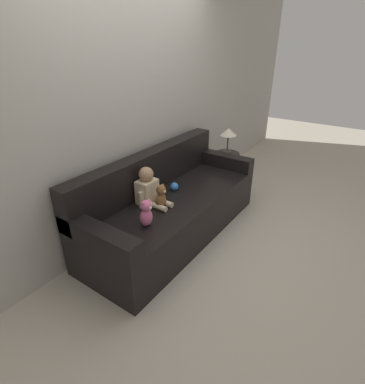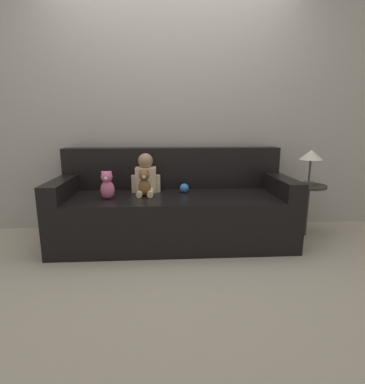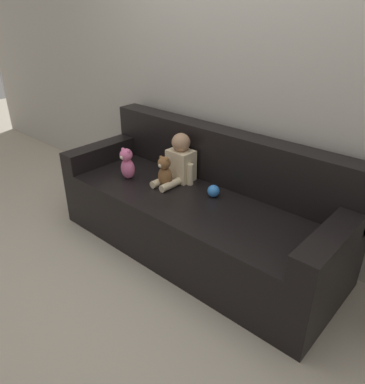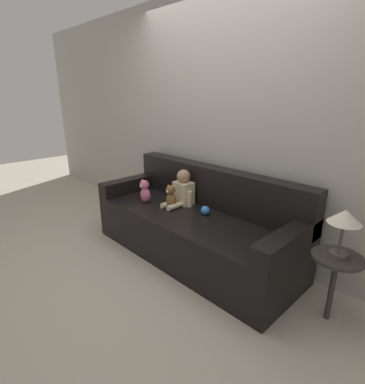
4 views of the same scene
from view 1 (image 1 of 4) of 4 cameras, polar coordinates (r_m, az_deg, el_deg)
name	(u,v)px [view 1 (image 1 of 4)]	position (r m, az deg, el deg)	size (l,w,h in m)	color
ground_plane	(175,233)	(3.36, -1.46, -7.74)	(12.00, 12.00, 0.00)	#B7AD99
wall_back	(133,109)	(3.15, -9.40, 15.38)	(8.00, 0.05, 2.60)	#ADA89E
couch	(171,207)	(3.22, -2.25, -2.85)	(2.19, 0.83, 0.88)	black
person_baby	(148,189)	(2.93, -6.51, 0.57)	(0.28, 0.34, 0.38)	beige
teddy_bear_brown	(161,197)	(2.86, -4.13, -0.98)	(0.14, 0.11, 0.24)	brown
plush_toy_side	(146,213)	(2.59, -6.92, -4.04)	(0.12, 0.11, 0.25)	#DB6699
toy_ball	(174,186)	(3.22, -1.57, 1.06)	(0.09, 0.09, 0.09)	#337FDB
side_table	(228,144)	(4.15, 8.59, 8.98)	(0.35, 0.35, 0.87)	#332D28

